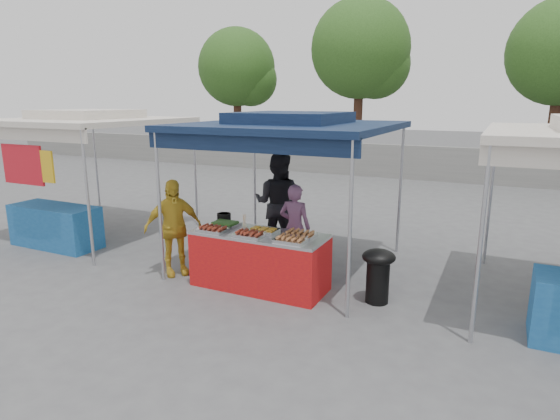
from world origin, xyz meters
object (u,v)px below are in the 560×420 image
at_px(cooking_pot, 224,217).
at_px(customer_person, 173,228).
at_px(vendor_table, 260,260).
at_px(wok_burner, 378,271).
at_px(helper_man, 278,203).
at_px(vendor_woman, 295,227).

distance_m(cooking_pot, customer_person, 0.82).
relative_size(vendor_table, wok_burner, 2.59).
height_order(cooking_pot, helper_man, helper_man).
bearing_deg(vendor_woman, wok_burner, 152.48).
bearing_deg(helper_man, wok_burner, 140.26).
bearing_deg(customer_person, vendor_table, -47.03).
bearing_deg(vendor_table, customer_person, -175.85).
distance_m(cooking_pot, helper_man, 1.33).
bearing_deg(wok_burner, cooking_pot, -165.73).
bearing_deg(wok_burner, vendor_woman, 173.19).
xyz_separation_m(cooking_pot, customer_person, (-0.66, -0.47, -0.13)).
bearing_deg(vendor_table, helper_man, 106.81).
bearing_deg(vendor_woman, helper_man, -51.28).
height_order(vendor_table, customer_person, customer_person).
height_order(vendor_woman, customer_person, customer_person).
relative_size(vendor_table, cooking_pot, 9.05).
distance_m(vendor_woman, customer_person, 1.96).
bearing_deg(vendor_woman, cooking_pot, 26.04).
relative_size(vendor_table, customer_person, 1.28).
bearing_deg(helper_man, customer_person, 53.13).
height_order(helper_man, customer_person, helper_man).
xyz_separation_m(helper_man, customer_person, (-1.00, -1.76, -0.15)).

